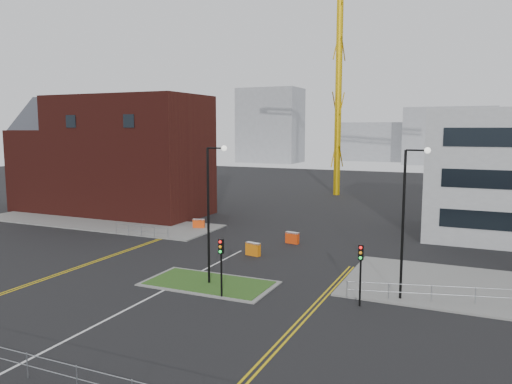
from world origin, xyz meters
TOP-DOWN VIEW (x-y plane):
  - ground at (0.00, 0.00)m, footprint 200.00×200.00m
  - pavement_left at (-20.00, 22.00)m, footprint 28.00×8.00m
  - island_kerb at (2.00, 8.00)m, footprint 8.60×4.60m
  - grass_island at (2.00, 8.00)m, footprint 8.00×4.00m
  - brick_building at (-22.97, 28.00)m, footprint 24.20×10.07m
  - tower_crane at (3.69, 54.00)m, footprint 52.37×10.15m
  - streetlamp_island at (2.22, 8.00)m, footprint 1.46×0.36m
  - streetlamp_right_near at (14.22, 10.00)m, footprint 1.46×0.36m
  - traffic_light_island at (4.00, 5.98)m, footprint 0.28×0.33m
  - traffic_light_right at (12.00, 7.98)m, footprint 0.28×0.33m
  - railing_front at (0.00, -6.00)m, footprint 24.05×0.05m
  - railing_left at (-11.00, 18.00)m, footprint 6.05×0.05m
  - centre_line at (0.00, 2.00)m, footprint 0.15×30.00m
  - yellow_left_a at (-9.00, 10.00)m, footprint 0.12×24.00m
  - yellow_left_b at (-8.70, 10.00)m, footprint 0.12×24.00m
  - yellow_right_a at (9.50, 6.00)m, footprint 0.12×20.00m
  - yellow_right_b at (9.80, 6.00)m, footprint 0.12×20.00m
  - skyline_a at (-40.00, 120.00)m, footprint 18.00×12.00m
  - skyline_b at (10.00, 130.00)m, footprint 24.00×12.00m
  - skyline_d at (-8.00, 140.00)m, footprint 30.00×12.00m
  - barrier_left at (-8.00, 23.56)m, footprint 1.26×0.75m
  - barrier_mid at (3.00, 21.30)m, footprint 1.28×0.63m
  - barrier_right at (1.55, 16.00)m, footprint 1.32×0.70m

SIDE VIEW (x-z plane):
  - ground at x=0.00m, z-range 0.00..0.00m
  - centre_line at x=0.00m, z-range 0.00..0.01m
  - yellow_left_a at x=-9.00m, z-range 0.00..0.01m
  - yellow_left_b at x=-8.70m, z-range 0.00..0.01m
  - yellow_right_a at x=9.50m, z-range 0.00..0.01m
  - yellow_right_b at x=9.80m, z-range 0.00..0.01m
  - island_kerb at x=2.00m, z-range 0.00..0.08m
  - pavement_left at x=-20.00m, z-range 0.00..0.12m
  - grass_island at x=2.00m, z-range 0.00..0.12m
  - barrier_left at x=-8.00m, z-range 0.04..1.05m
  - barrier_mid at x=3.00m, z-range 0.04..1.08m
  - barrier_right at x=1.55m, z-range 0.05..1.11m
  - railing_left at x=-11.00m, z-range 0.19..1.29m
  - railing_front at x=0.00m, z-range 0.23..1.33m
  - traffic_light_island at x=4.00m, z-range 0.74..4.39m
  - traffic_light_right at x=12.00m, z-range 0.74..4.39m
  - streetlamp_island at x=2.22m, z-range 0.82..10.00m
  - streetlamp_right_near at x=14.22m, z-range 0.82..10.00m
  - skyline_d at x=-8.00m, z-range 0.00..12.00m
  - brick_building at x=-22.97m, z-range -0.27..13.97m
  - skyline_b at x=10.00m, z-range 0.00..16.00m
  - skyline_a at x=-40.00m, z-range 0.00..22.00m
  - tower_crane at x=3.69m, z-range 7.28..45.62m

